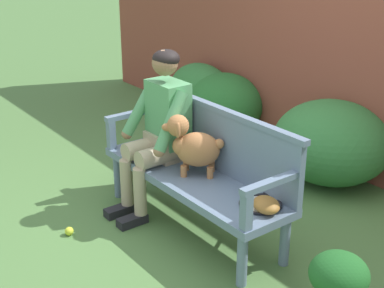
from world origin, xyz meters
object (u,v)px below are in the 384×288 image
(garden_bench, at_px, (192,182))
(tennis_ball, at_px, (69,231))
(tennis_racket, at_px, (261,202))
(baseball_glove, at_px, (266,205))
(potted_plant, at_px, (338,286))
(dog_on_bench, at_px, (193,145))
(person_seated, at_px, (160,126))

(garden_bench, height_order, tennis_ball, garden_bench)
(garden_bench, relative_size, tennis_ball, 26.21)
(tennis_racket, bearing_deg, baseball_glove, -27.60)
(tennis_racket, relative_size, potted_plant, 1.17)
(dog_on_bench, xyz_separation_m, baseball_glove, (0.75, 0.03, -0.18))
(tennis_ball, bearing_deg, tennis_racket, 39.83)
(dog_on_bench, bearing_deg, tennis_racket, 6.87)
(person_seated, relative_size, tennis_racket, 2.34)
(dog_on_bench, bearing_deg, person_seated, -175.00)
(dog_on_bench, relative_size, baseball_glove, 2.09)
(garden_bench, relative_size, person_seated, 1.32)
(person_seated, height_order, dog_on_bench, person_seated)
(tennis_racket, bearing_deg, potted_plant, -9.35)
(person_seated, bearing_deg, potted_plant, -0.39)
(tennis_racket, bearing_deg, garden_bench, -171.12)
(garden_bench, relative_size, dog_on_bench, 3.77)
(potted_plant, bearing_deg, tennis_ball, -156.98)
(baseball_glove, bearing_deg, tennis_racket, 175.49)
(garden_bench, distance_m, dog_on_bench, 0.29)
(tennis_racket, height_order, baseball_glove, baseball_glove)
(baseball_glove, relative_size, potted_plant, 0.46)
(tennis_racket, height_order, potted_plant, potted_plant)
(dog_on_bench, height_order, tennis_racket, dog_on_bench)
(baseball_glove, distance_m, potted_plant, 0.70)
(garden_bench, xyz_separation_m, dog_on_bench, (-0.02, 0.02, 0.29))
(person_seated, bearing_deg, baseball_glove, 3.25)
(person_seated, distance_m, baseball_glove, 1.16)
(person_seated, bearing_deg, tennis_ball, -93.94)
(potted_plant, bearing_deg, garden_bench, 178.96)
(dog_on_bench, height_order, baseball_glove, dog_on_bench)
(garden_bench, xyz_separation_m, tennis_ball, (-0.46, -0.81, -0.35))
(garden_bench, relative_size, potted_plant, 3.62)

